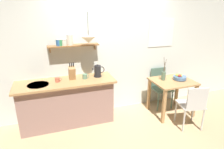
{
  "coord_description": "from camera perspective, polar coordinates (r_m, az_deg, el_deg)",
  "views": [
    {
      "loc": [
        -1.28,
        -3.22,
        2.24
      ],
      "look_at": [
        -0.1,
        0.25,
        0.95
      ],
      "focal_mm": 31.62,
      "sensor_mm": 36.0,
      "label": 1
    }
  ],
  "objects": [
    {
      "name": "back_wall",
      "position": [
        4.24,
        2.17,
        7.28
      ],
      "size": [
        6.8,
        0.11,
        2.7
      ],
      "color": "silver",
      "rests_on": "ground_plane"
    },
    {
      "name": "coffee_mug_by_sink",
      "position": [
        3.76,
        -15.48,
        -1.43
      ],
      "size": [
        0.12,
        0.08,
        0.09
      ],
      "color": "#C6664C",
      "rests_on": "kitchen_counter"
    },
    {
      "name": "dining_table",
      "position": [
        4.36,
        16.99,
        -3.37
      ],
      "size": [
        0.84,
        0.7,
        0.75
      ],
      "color": "tan",
      "rests_on": "ground_plane"
    },
    {
      "name": "coffee_mug_spare",
      "position": [
        3.81,
        -7.83,
        -0.55
      ],
      "size": [
        0.13,
        0.09,
        0.09
      ],
      "color": "slate",
      "rests_on": "kitchen_counter"
    },
    {
      "name": "dining_chair_near",
      "position": [
        3.98,
        22.28,
        -7.99
      ],
      "size": [
        0.51,
        0.5,
        0.88
      ],
      "color": "silver",
      "rests_on": "ground_plane"
    },
    {
      "name": "dining_chair_far",
      "position": [
        4.7,
        13.69,
        -3.02
      ],
      "size": [
        0.42,
        0.45,
        0.88
      ],
      "color": "#4C6B5B",
      "rests_on": "ground_plane"
    },
    {
      "name": "kitchen_counter",
      "position": [
        3.97,
        -12.86,
        -7.8
      ],
      "size": [
        1.83,
        0.63,
        0.9
      ],
      "color": "gray",
      "rests_on": "ground_plane"
    },
    {
      "name": "twig_vase",
      "position": [
        4.26,
        14.66,
        -0.3
      ],
      "size": [
        0.09,
        0.09,
        0.5
      ],
      "color": "#567056",
      "rests_on": "dining_table"
    },
    {
      "name": "knife_block",
      "position": [
        3.78,
        -11.5,
        0.5
      ],
      "size": [
        0.12,
        0.19,
        0.34
      ],
      "color": "tan",
      "rests_on": "kitchen_counter"
    },
    {
      "name": "pendant_lamp",
      "position": [
        3.61,
        -6.82,
        10.02
      ],
      "size": [
        0.28,
        0.28,
        0.54
      ],
      "color": "black"
    },
    {
      "name": "fruit_bowl",
      "position": [
        4.38,
        18.99,
        -0.79
      ],
      "size": [
        0.27,
        0.27,
        0.13
      ],
      "color": "#51759E",
      "rests_on": "dining_table"
    },
    {
      "name": "electric_kettle",
      "position": [
        3.88,
        -4.14,
        1.0
      ],
      "size": [
        0.25,
        0.16,
        0.25
      ],
      "color": "black",
      "rests_on": "kitchen_counter"
    },
    {
      "name": "ground_plane",
      "position": [
        4.12,
        2.5,
        -13.53
      ],
      "size": [
        14.0,
        14.0,
        0.0
      ],
      "primitive_type": "plane",
      "color": "tan"
    },
    {
      "name": "wall_shelf",
      "position": [
        3.79,
        -12.41,
        8.96
      ],
      "size": [
        0.96,
        0.2,
        0.32
      ],
      "color": "brown"
    }
  ]
}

